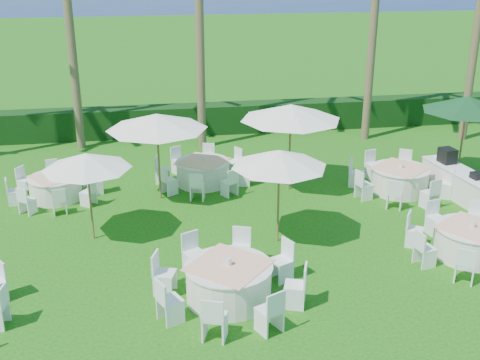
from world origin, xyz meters
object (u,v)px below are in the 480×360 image
at_px(umbrella_b, 279,158).
at_px(banquet_table_c, 471,241).
at_px(banquet_table_b, 229,281).
at_px(umbrella_green, 467,104).
at_px(banquet_table_e, 203,172).
at_px(buffet_table, 466,186).
at_px(banquet_table_d, 56,187).
at_px(umbrella_d, 291,112).
at_px(banquet_table_f, 400,179).
at_px(umbrella_c, 157,122).
at_px(umbrella_a, 86,161).

bearing_deg(umbrella_b, banquet_table_c, -19.19).
distance_m(banquet_table_b, umbrella_green, 10.84).
xyz_separation_m(banquet_table_e, buffet_table, (7.86, -2.76, 0.06)).
distance_m(umbrella_green, buffet_table, 2.85).
distance_m(banquet_table_d, umbrella_d, 7.68).
distance_m(banquet_table_b, banquet_table_e, 7.12).
distance_m(banquet_table_f, umbrella_d, 4.14).
bearing_deg(banquet_table_f, umbrella_green, 16.32).
height_order(umbrella_b, umbrella_green, umbrella_green).
xyz_separation_m(banquet_table_c, umbrella_c, (-7.61, 5.06, 2.07)).
bearing_deg(banquet_table_b, banquet_table_e, 88.67).
relative_size(umbrella_a, buffet_table, 0.62).
distance_m(banquet_table_b, banquet_table_f, 8.32).
relative_size(banquet_table_c, buffet_table, 0.82).
distance_m(banquet_table_c, umbrella_b, 5.26).
xyz_separation_m(banquet_table_d, umbrella_green, (13.19, -0.48, 2.24)).
relative_size(banquet_table_d, umbrella_d, 0.91).
bearing_deg(umbrella_a, umbrella_b, -10.81).
distance_m(banquet_table_e, banquet_table_f, 6.38).
distance_m(umbrella_b, umbrella_c, 4.56).
bearing_deg(umbrella_d, umbrella_c, -178.33).
bearing_deg(umbrella_c, banquet_table_d, 170.92).
bearing_deg(umbrella_c, buffet_table, -10.39).
distance_m(banquet_table_c, umbrella_c, 9.37).
height_order(banquet_table_f, umbrella_d, umbrella_d).
height_order(banquet_table_e, buffet_table, buffet_table).
bearing_deg(banquet_table_e, banquet_table_f, -15.51).
distance_m(banquet_table_c, buffet_table, 3.76).
relative_size(umbrella_d, buffet_table, 0.82).
relative_size(umbrella_c, buffet_table, 0.79).
distance_m(banquet_table_f, umbrella_b, 5.73).
xyz_separation_m(banquet_table_b, banquet_table_f, (6.32, 5.41, -0.02)).
bearing_deg(buffet_table, banquet_table_d, 169.94).
bearing_deg(banquet_table_d, banquet_table_f, -6.18).
height_order(umbrella_a, umbrella_b, umbrella_b).
bearing_deg(umbrella_b, umbrella_d, 71.95).
height_order(umbrella_b, umbrella_d, umbrella_d).
bearing_deg(umbrella_green, banquet_table_b, -144.90).
bearing_deg(umbrella_a, banquet_table_e, 46.86).
xyz_separation_m(umbrella_b, buffet_table, (6.33, 1.74, -1.86)).
height_order(banquet_table_e, umbrella_c, umbrella_c).
relative_size(banquet_table_b, banquet_table_c, 1.05).
bearing_deg(banquet_table_f, banquet_table_d, 173.82).
distance_m(banquet_table_b, umbrella_c, 6.53).
height_order(banquet_table_c, umbrella_green, umbrella_green).
distance_m(banquet_table_c, umbrella_a, 10.00).
distance_m(banquet_table_e, umbrella_d, 3.57).
bearing_deg(banquet_table_b, umbrella_d, 65.23).
relative_size(banquet_table_c, banquet_table_f, 1.00).
relative_size(banquet_table_f, umbrella_a, 1.32).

